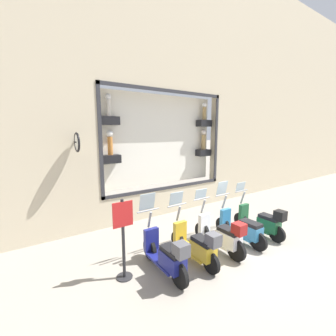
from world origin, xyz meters
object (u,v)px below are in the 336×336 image
Objects in this scene: scooter_white_2 at (222,235)px; scooter_green_0 at (262,221)px; scooter_navy_4 at (167,255)px; scooter_yellow_3 at (197,245)px; shop_sign_post at (123,236)px; scooter_teal_1 at (242,228)px.

scooter_green_0 is at bearing -90.34° from scooter_white_2.
scooter_green_0 is at bearing -90.23° from scooter_navy_4.
scooter_navy_4 is (0.00, 1.77, 0.00)m from scooter_white_2.
scooter_navy_4 is at bearing 89.29° from scooter_yellow_3.
shop_sign_post is (0.45, 1.71, 0.51)m from scooter_yellow_3.
scooter_navy_4 is 1.00× the size of shop_sign_post.
scooter_green_0 is at bearing -90.06° from scooter_yellow_3.
shop_sign_post is (0.45, 2.60, 0.50)m from scooter_white_2.
scooter_green_0 is 1.00× the size of scooter_teal_1.
scooter_navy_4 is 1.06m from shop_sign_post.
scooter_yellow_3 is 0.89m from scooter_navy_4.
scooter_green_0 is 3.55m from scooter_navy_4.
scooter_yellow_3 is at bearing -90.71° from scooter_navy_4.
scooter_green_0 is 1.00× the size of scooter_yellow_3.
scooter_teal_1 is at bearing -87.90° from scooter_yellow_3.
scooter_white_2 is 0.89m from scooter_yellow_3.
scooter_teal_1 is (0.07, 0.89, -0.03)m from scooter_green_0.
scooter_white_2 is 1.00× the size of scooter_navy_4.
scooter_white_2 is at bearing 89.66° from scooter_green_0.
scooter_navy_4 reaches higher than scooter_white_2.
scooter_yellow_3 is at bearing 90.49° from scooter_white_2.
scooter_green_0 is at bearing -94.38° from scooter_teal_1.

